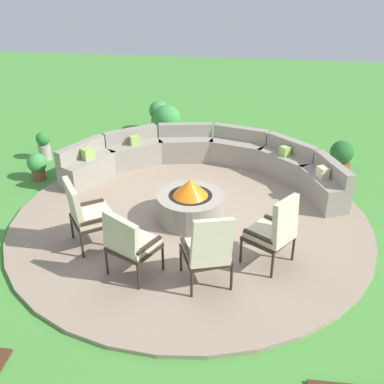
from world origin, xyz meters
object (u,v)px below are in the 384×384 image
Objects in this scene: fire_pit at (190,204)px; potted_plant_2 at (169,118)px; lounge_chair_front_left at (86,212)px; potted_plant_4 at (167,121)px; lounge_chair_back_right at (275,230)px; lounge_chair_back_left at (208,249)px; curved_stone_bench at (207,159)px; potted_plant_3 at (37,165)px; potted_plant_0 at (44,145)px; potted_plant_5 at (159,115)px; lounge_chair_front_right at (129,242)px; potted_plant_1 at (341,158)px.

fire_pit reaches higher than potted_plant_2.
potted_plant_4 is (0.37, 4.56, -0.21)m from lounge_chair_front_left.
lounge_chair_back_left is at bearing 157.64° from lounge_chair_back_right.
lounge_chair_back_right reaches higher than lounge_chair_front_left.
potted_plant_3 is (-3.17, -0.53, -0.06)m from curved_stone_bench.
lounge_chair_front_left is 3.58m from potted_plant_0.
potted_plant_5 reaches higher than potted_plant_3.
lounge_chair_front_right reaches higher than potted_plant_5.
potted_plant_3 is at bearing 119.23° from lounge_chair_back_left.
potted_plant_1 is at bearing -26.82° from potted_plant_5.
potted_plant_5 is (-1.71, 5.61, -0.22)m from lounge_chair_back_left.
lounge_chair_front_right is 4.82m from potted_plant_1.
fire_pit is at bearing 96.00° from lounge_chair_front_right.
lounge_chair_back_left is 5.91m from potted_plant_2.
potted_plant_5 is at bearing 43.01° from potted_plant_0.
potted_plant_4 is (0.04, -0.45, 0.11)m from potted_plant_2.
potted_plant_0 is 0.82× the size of potted_plant_1.
potted_plant_0 is at bearing 147.86° from fire_pit.
lounge_chair_front_right reaches higher than potted_plant_2.
fire_pit is 1.68m from lounge_chair_back_right.
potted_plant_1 is at bearing -23.97° from potted_plant_4.
curved_stone_bench is 6.99× the size of potted_plant_1.
lounge_chair_front_right is 5.21m from potted_plant_4.
lounge_chair_front_right reaches higher than potted_plant_0.
lounge_chair_front_left is (-1.39, -0.91, 0.27)m from fire_pit.
lounge_chair_back_right is 4.91m from potted_plant_3.
potted_plant_2 is 0.70× the size of potted_plant_5.
potted_plant_2 is (-1.50, 5.71, -0.33)m from lounge_chair_back_left.
lounge_chair_back_left is 4.25m from potted_plant_1.
potted_plant_2 is at bearing 55.38° from potted_plant_3.
potted_plant_0 is 1.13× the size of potted_plant_3.
lounge_chair_front_left reaches higher than fire_pit.
lounge_chair_front_right is 1.95m from lounge_chair_back_right.
lounge_chair_back_right reaches higher than potted_plant_5.
potted_plant_4 reaches higher than potted_plant_3.
potted_plant_0 reaches higher than potted_plant_2.
lounge_chair_front_right is 4.54m from potted_plant_0.
lounge_chair_front_left reaches higher than potted_plant_1.
lounge_chair_back_right reaches higher than potted_plant_0.
lounge_chair_back_left reaches higher than lounge_chair_back_right.
lounge_chair_back_right reaches higher than curved_stone_bench.
lounge_chair_back_left is at bearing -38.43° from potted_plant_3.
potted_plant_2 is (2.26, 2.01, -0.04)m from potted_plant_0.
potted_plant_2 is at bearing 150.72° from potted_plant_1.
lounge_chair_front_left is 0.99× the size of lounge_chair_back_right.
lounge_chair_back_right reaches higher than fire_pit.
lounge_chair_back_right is (1.89, 0.49, 0.02)m from lounge_chair_front_right.
potted_plant_5 is (2.05, 1.91, 0.07)m from potted_plant_0.
curved_stone_bench is 3.03m from lounge_chair_front_left.
lounge_chair_front_left is 4.58m from potted_plant_4.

